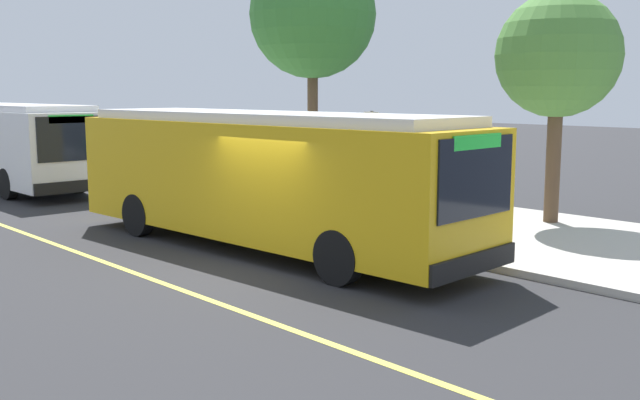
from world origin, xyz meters
TOP-DOWN VIEW (x-y plane):
  - ground_plane at (0.00, 0.00)m, footprint 120.00×120.00m
  - sidewalk_curb at (0.00, 6.00)m, footprint 44.00×6.40m
  - lane_stripe_center at (0.00, -2.20)m, footprint 36.00×0.14m
  - transit_bus_main at (-1.41, 1.01)m, footprint 10.76×3.11m
  - transit_bus_second at (-16.29, 0.77)m, footprint 11.94×2.62m
  - bus_shelter at (-3.04, 5.75)m, footprint 2.90×1.60m
  - waiting_bench at (-3.14, 5.72)m, footprint 1.60×0.48m
  - route_sign_post at (-0.54, 3.43)m, footprint 0.44×0.08m
  - pedestrian_commuter at (-4.23, 4.19)m, footprint 0.24×0.40m
  - street_tree_near_shelter at (1.54, 7.79)m, footprint 3.03×3.03m
  - street_tree_upstreet at (-7.83, 8.24)m, footprint 4.27×4.27m

SIDE VIEW (x-z plane):
  - ground_plane at x=0.00m, z-range 0.00..0.00m
  - lane_stripe_center at x=0.00m, z-range 0.00..0.01m
  - sidewalk_curb at x=0.00m, z-range 0.00..0.15m
  - waiting_bench at x=-3.14m, z-range 0.16..1.11m
  - pedestrian_commuter at x=-4.23m, z-range 0.27..1.96m
  - transit_bus_main at x=-1.41m, z-range 0.14..3.09m
  - transit_bus_second at x=-16.29m, z-range 0.14..3.09m
  - bus_shelter at x=-3.04m, z-range 0.68..3.16m
  - route_sign_post at x=-0.54m, z-range 0.56..3.36m
  - street_tree_near_shelter at x=1.54m, z-range 1.41..7.04m
  - street_tree_upstreet at x=-7.83m, z-range 1.96..9.89m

